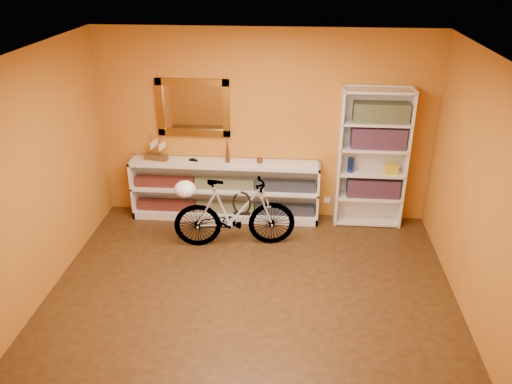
# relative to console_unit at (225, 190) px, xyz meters

# --- Properties ---
(floor) EXTENTS (4.50, 4.00, 0.01)m
(floor) POSITION_rel_console_unit_xyz_m (0.53, -1.81, -0.43)
(floor) COLOR #331F0E
(floor) RESTS_ON ground
(ceiling) EXTENTS (4.50, 4.00, 0.01)m
(ceiling) POSITION_rel_console_unit_xyz_m (0.53, -1.81, 2.18)
(ceiling) COLOR silver
(ceiling) RESTS_ON ground
(back_wall) EXTENTS (4.50, 0.01, 2.60)m
(back_wall) POSITION_rel_console_unit_xyz_m (0.53, 0.19, 0.88)
(back_wall) COLOR #B5681B
(back_wall) RESTS_ON ground
(left_wall) EXTENTS (0.01, 4.00, 2.60)m
(left_wall) POSITION_rel_console_unit_xyz_m (-1.73, -1.81, 0.88)
(left_wall) COLOR #B5681B
(left_wall) RESTS_ON ground
(right_wall) EXTENTS (0.01, 4.00, 2.60)m
(right_wall) POSITION_rel_console_unit_xyz_m (2.78, -1.81, 0.88)
(right_wall) COLOR #B5681B
(right_wall) RESTS_ON ground
(gilt_mirror) EXTENTS (0.98, 0.06, 0.78)m
(gilt_mirror) POSITION_rel_console_unit_xyz_m (-0.42, 0.15, 1.12)
(gilt_mirror) COLOR brown
(gilt_mirror) RESTS_ON back_wall
(wall_socket) EXTENTS (0.09, 0.02, 0.09)m
(wall_socket) POSITION_rel_console_unit_xyz_m (1.43, 0.17, -0.17)
(wall_socket) COLOR silver
(wall_socket) RESTS_ON back_wall
(console_unit) EXTENTS (2.60, 0.35, 0.85)m
(console_unit) POSITION_rel_console_unit_xyz_m (0.00, 0.00, 0.00)
(console_unit) COLOR silver
(console_unit) RESTS_ON floor
(cd_row_lower) EXTENTS (2.50, 0.13, 0.14)m
(cd_row_lower) POSITION_rel_console_unit_xyz_m (0.00, -0.02, -0.26)
(cd_row_lower) COLOR black
(cd_row_lower) RESTS_ON console_unit
(cd_row_upper) EXTENTS (2.50, 0.13, 0.14)m
(cd_row_upper) POSITION_rel_console_unit_xyz_m (0.00, -0.02, 0.11)
(cd_row_upper) COLOR navy
(cd_row_upper) RESTS_ON console_unit
(model_ship) EXTENTS (0.33, 0.17, 0.38)m
(model_ship) POSITION_rel_console_unit_xyz_m (-0.93, 0.00, 0.61)
(model_ship) COLOR #442D13
(model_ship) RESTS_ON console_unit
(toy_car) EXTENTS (0.00, 0.00, 0.00)m
(toy_car) POSITION_rel_console_unit_xyz_m (-0.42, 0.00, 0.43)
(toy_car) COLOR black
(toy_car) RESTS_ON console_unit
(bronze_ornament) EXTENTS (0.06, 0.06, 0.38)m
(bronze_ornament) POSITION_rel_console_unit_xyz_m (0.05, 0.00, 0.61)
(bronze_ornament) COLOR #50311B
(bronze_ornament) RESTS_ON console_unit
(decorative_orb) EXTENTS (0.08, 0.08, 0.08)m
(decorative_orb) POSITION_rel_console_unit_xyz_m (0.49, 0.00, 0.47)
(decorative_orb) COLOR #50311B
(decorative_orb) RESTS_ON console_unit
(bookcase) EXTENTS (0.90, 0.30, 1.90)m
(bookcase) POSITION_rel_console_unit_xyz_m (1.98, 0.03, 0.52)
(bookcase) COLOR silver
(bookcase) RESTS_ON floor
(book_row_a) EXTENTS (0.70, 0.22, 0.26)m
(book_row_a) POSITION_rel_console_unit_xyz_m (2.03, 0.03, 0.12)
(book_row_a) COLOR maroon
(book_row_a) RESTS_ON bookcase
(book_row_b) EXTENTS (0.70, 0.22, 0.28)m
(book_row_b) POSITION_rel_console_unit_xyz_m (2.03, 0.03, 0.83)
(book_row_b) COLOR maroon
(book_row_b) RESTS_ON bookcase
(book_row_c) EXTENTS (0.70, 0.22, 0.25)m
(book_row_c) POSITION_rel_console_unit_xyz_m (2.03, 0.03, 1.16)
(book_row_c) COLOR navy
(book_row_c) RESTS_ON bookcase
(travel_mug) EXTENTS (0.09, 0.09, 0.20)m
(travel_mug) POSITION_rel_console_unit_xyz_m (1.70, 0.01, 0.44)
(travel_mug) COLOR #16329A
(travel_mug) RESTS_ON bookcase
(red_tin) EXTENTS (0.18, 0.18, 0.19)m
(red_tin) POSITION_rel_console_unit_xyz_m (1.78, 0.06, 1.13)
(red_tin) COLOR maroon
(red_tin) RESTS_ON bookcase
(yellow_bag) EXTENTS (0.19, 0.14, 0.13)m
(yellow_bag) POSITION_rel_console_unit_xyz_m (2.23, -0.01, 0.41)
(yellow_bag) COLOR gold
(yellow_bag) RESTS_ON bookcase
(bicycle) EXTENTS (0.62, 1.61, 0.92)m
(bicycle) POSITION_rel_console_unit_xyz_m (0.23, -0.73, 0.04)
(bicycle) COLOR silver
(bicycle) RESTS_ON floor
(helmet) EXTENTS (0.27, 0.26, 0.20)m
(helmet) POSITION_rel_console_unit_xyz_m (-0.37, -0.82, 0.39)
(helmet) COLOR white
(helmet) RESTS_ON bicycle
(u_lock) EXTENTS (0.24, 0.03, 0.24)m
(u_lock) POSITION_rel_console_unit_xyz_m (0.32, -0.72, 0.17)
(u_lock) COLOR black
(u_lock) RESTS_ON bicycle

